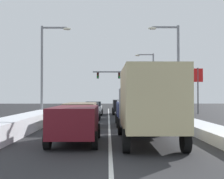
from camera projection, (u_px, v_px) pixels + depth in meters
name	position (u px, v px, depth m)	size (l,w,h in m)	color
ground_plane	(109.00, 124.00, 23.62)	(120.00, 120.00, 0.00)	#28282B
lane_stripe_between_right_lane_and_center_lane	(109.00, 120.00, 27.86)	(0.14, 46.71, 0.01)	silver
snow_bank_right_shoulder	(167.00, 117.00, 27.94)	(1.70, 46.71, 0.53)	white
snow_bank_left_shoulder	(50.00, 114.00, 27.80)	(1.69, 46.71, 0.93)	white
box_truck_right_lane_nearest	(148.00, 102.00, 14.11)	(2.53, 7.20, 3.36)	slate
suv_navy_right_lane_second	(131.00, 111.00, 22.50)	(2.16, 4.90, 1.67)	navy
suv_silver_right_lane_third	(128.00, 108.00, 29.23)	(2.16, 4.90, 1.67)	#B7BABF
suv_black_right_lane_fourth	(122.00, 106.00, 35.79)	(2.16, 4.90, 1.67)	black
suv_maroon_center_lane_nearest	(76.00, 121.00, 14.13)	(2.16, 4.90, 1.67)	maroon
suv_tan_center_lane_second	(81.00, 112.00, 21.14)	(2.16, 4.90, 1.67)	#937F60
sedan_charcoal_center_lane_third	(89.00, 111.00, 27.85)	(2.00, 4.50, 1.51)	#38383D
sedan_white_center_lane_fourth	(94.00, 108.00, 34.50)	(2.00, 4.50, 1.51)	silver
traffic_light_gantry	(125.00, 81.00, 49.20)	(7.54, 0.47, 6.20)	slate
street_lamp_right_near	(174.00, 64.00, 25.91)	(2.66, 0.36, 8.08)	gray
street_lamp_right_mid	(151.00, 77.00, 42.89)	(2.66, 0.36, 8.02)	gray
street_lamp_left_mid	(46.00, 64.00, 27.24)	(2.66, 0.36, 8.33)	gray
roadside_sign_right	(189.00, 80.00, 36.76)	(3.20, 0.16, 5.50)	#59595B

